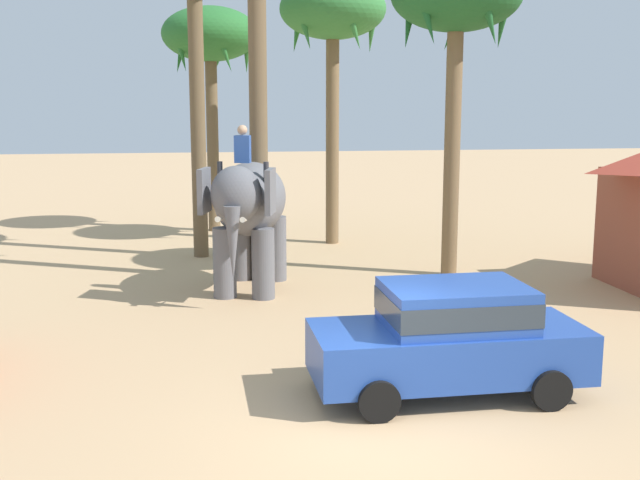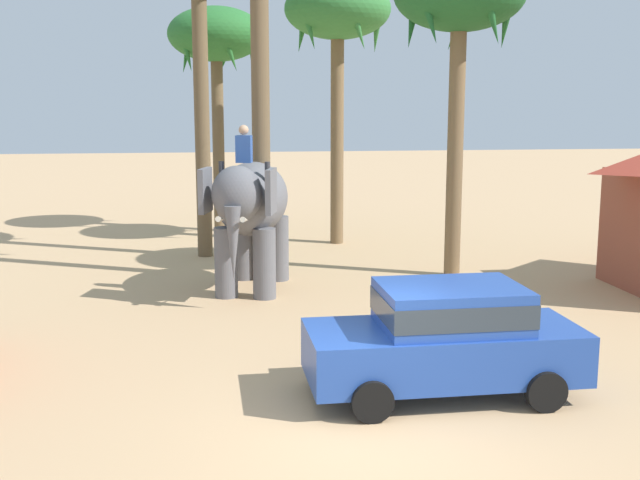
% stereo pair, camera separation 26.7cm
% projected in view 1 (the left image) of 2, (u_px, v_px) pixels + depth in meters
% --- Properties ---
extents(ground_plane, '(120.00, 120.00, 0.00)m').
position_uv_depth(ground_plane, '(379.00, 436.00, 10.47)').
color(ground_plane, tan).
extents(car_sedan_foreground, '(4.12, 1.92, 1.70)m').
position_uv_depth(car_sedan_foreground, '(451.00, 335.00, 11.84)').
color(car_sedan_foreground, '#23479E').
rests_on(car_sedan_foreground, ground).
extents(elephant_with_mahout, '(2.40, 4.02, 3.88)m').
position_uv_depth(elephant_with_mahout, '(249.00, 207.00, 18.19)').
color(elephant_with_mahout, slate).
rests_on(elephant_with_mahout, ground).
extents(palm_tree_behind_elephant, '(3.20, 3.20, 7.49)m').
position_uv_depth(palm_tree_behind_elephant, '(210.00, 40.00, 26.05)').
color(palm_tree_behind_elephant, brown).
rests_on(palm_tree_behind_elephant, ground).
extents(palm_tree_left_of_road, '(3.20, 3.20, 7.85)m').
position_uv_depth(palm_tree_left_of_road, '(456.00, 3.00, 19.08)').
color(palm_tree_left_of_road, brown).
rests_on(palm_tree_left_of_road, ground).
extents(palm_tree_far_back, '(3.20, 3.20, 8.02)m').
position_uv_depth(palm_tree_far_back, '(333.00, 17.00, 23.60)').
color(palm_tree_far_back, brown).
rests_on(palm_tree_far_back, ground).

